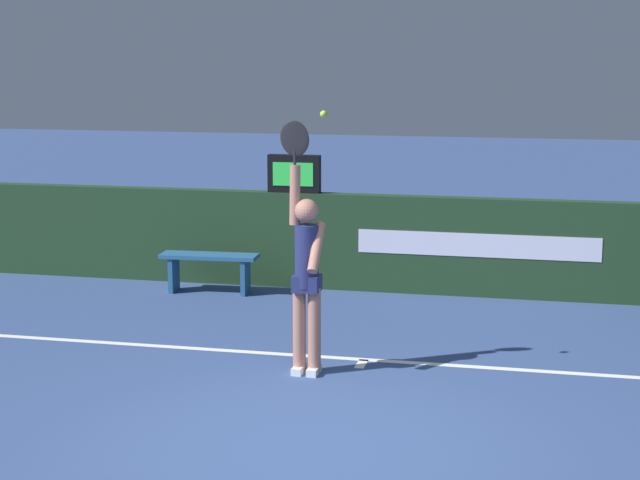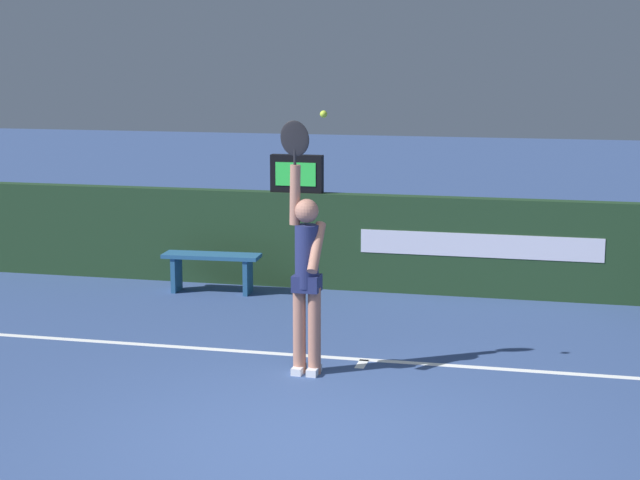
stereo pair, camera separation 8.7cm
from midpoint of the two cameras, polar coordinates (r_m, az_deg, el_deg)
ground_plane at (r=8.48m, az=-0.40°, el=-11.16°), size 60.00×60.00×0.00m
court_lines at (r=8.18m, az=-0.95°, el=-11.97°), size 10.87×5.62×0.00m
back_wall at (r=13.53m, az=5.13°, el=-0.24°), size 13.99×0.22×1.26m
speed_display at (r=13.68m, az=-1.09°, el=3.64°), size 0.69×0.15×0.49m
tennis_player at (r=10.02m, az=-0.51°, el=-1.67°), size 0.45×0.40×2.48m
tennis_ball at (r=9.66m, az=0.46°, el=6.87°), size 0.07×0.07×0.07m
courtside_bench_far at (r=13.58m, az=-5.74°, el=-1.31°), size 1.28×0.43×0.51m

